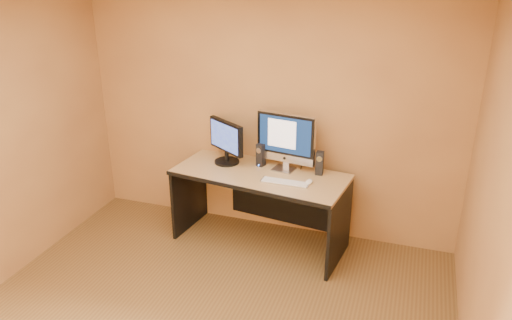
% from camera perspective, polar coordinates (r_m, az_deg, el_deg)
% --- Properties ---
extents(walls, '(4.00, 4.00, 2.60)m').
position_cam_1_polar(walls, '(3.47, -8.39, -3.92)').
color(walls, '#AD7D45').
rests_on(walls, ground).
extents(desk, '(1.82, 0.98, 0.80)m').
position_cam_1_polar(desk, '(5.16, 0.44, -5.58)').
color(desk, tan).
rests_on(desk, ground).
extents(imac, '(0.64, 0.32, 0.60)m').
position_cam_1_polar(imac, '(4.96, 3.27, 2.05)').
color(imac, '#BABABF').
rests_on(imac, desk).
extents(second_monitor, '(0.58, 0.50, 0.45)m').
position_cam_1_polar(second_monitor, '(5.16, -3.40, 2.04)').
color(second_monitor, black).
rests_on(second_monitor, desk).
extents(speaker_left, '(0.09, 0.10, 0.24)m').
position_cam_1_polar(speaker_left, '(5.12, 0.56, 0.59)').
color(speaker_left, black).
rests_on(speaker_left, desk).
extents(speaker_right, '(0.08, 0.08, 0.24)m').
position_cam_1_polar(speaker_right, '(4.96, 7.29, -0.35)').
color(speaker_right, black).
rests_on(speaker_right, desk).
extents(keyboard, '(0.47, 0.13, 0.02)m').
position_cam_1_polar(keyboard, '(4.77, 3.32, -2.55)').
color(keyboard, silver).
rests_on(keyboard, desk).
extents(mouse, '(0.08, 0.12, 0.04)m').
position_cam_1_polar(mouse, '(4.78, 6.09, -2.48)').
color(mouse, white).
rests_on(mouse, desk).
extents(cable_a, '(0.04, 0.24, 0.01)m').
position_cam_1_polar(cable_a, '(5.19, 5.27, -0.54)').
color(cable_a, black).
rests_on(cable_a, desk).
extents(cable_b, '(0.11, 0.17, 0.01)m').
position_cam_1_polar(cable_b, '(5.20, 3.37, -0.44)').
color(cable_b, black).
rests_on(cable_b, desk).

